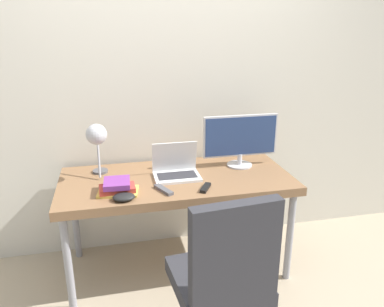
{
  "coord_description": "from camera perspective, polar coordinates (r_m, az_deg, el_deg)",
  "views": [
    {
      "loc": [
        -0.43,
        -2.03,
        1.75
      ],
      "look_at": [
        0.1,
        0.33,
        0.92
      ],
      "focal_mm": 35.0,
      "sensor_mm": 36.0,
      "label": 1
    }
  ],
  "objects": [
    {
      "name": "desk",
      "position": [
        2.66,
        -2.34,
        -4.84
      ],
      "size": [
        1.61,
        0.73,
        0.74
      ],
      "color": "brown",
      "rests_on": "ground_plane"
    },
    {
      "name": "desk_lamp",
      "position": [
        2.58,
        -14.32,
        2.38
      ],
      "size": [
        0.14,
        0.27,
        0.4
      ],
      "color": "#4C4C51",
      "rests_on": "desk"
    },
    {
      "name": "media_remote",
      "position": [
        2.44,
        2.06,
        -5.23
      ],
      "size": [
        0.1,
        0.14,
        0.02
      ],
      "color": "black",
      "rests_on": "desk"
    },
    {
      "name": "tv_remote",
      "position": [
        2.42,
        -4.36,
        -5.52
      ],
      "size": [
        0.11,
        0.17,
        0.02
      ],
      "color": "#4C4C51",
      "rests_on": "desk"
    },
    {
      "name": "wall_back",
      "position": [
        2.9,
        -4.07,
        9.99
      ],
      "size": [
        8.0,
        0.05,
        2.6
      ],
      "color": "beige",
      "rests_on": "ground_plane"
    },
    {
      "name": "laptop",
      "position": [
        2.63,
        -2.35,
        -2.48
      ],
      "size": [
        0.32,
        0.23,
        0.24
      ],
      "color": "silver",
      "rests_on": "desk"
    },
    {
      "name": "ground_plane",
      "position": [
        2.71,
        -0.63,
        -21.18
      ],
      "size": [
        12.0,
        12.0,
        0.0
      ],
      "primitive_type": "plane",
      "color": "tan"
    },
    {
      "name": "book_stack",
      "position": [
        2.43,
        -11.31,
        -5.07
      ],
      "size": [
        0.27,
        0.21,
        0.08
      ],
      "color": "gold",
      "rests_on": "desk"
    },
    {
      "name": "game_controller",
      "position": [
        2.33,
        -10.35,
        -6.54
      ],
      "size": [
        0.14,
        0.11,
        0.04
      ],
      "color": "black",
      "rests_on": "desk"
    },
    {
      "name": "office_chair",
      "position": [
        2.0,
        4.89,
        -17.93
      ],
      "size": [
        0.64,
        0.65,
        1.01
      ],
      "color": "black",
      "rests_on": "ground_plane"
    },
    {
      "name": "monitor",
      "position": [
        2.8,
        7.38,
        2.27
      ],
      "size": [
        0.57,
        0.19,
        0.39
      ],
      "color": "#B7B7BC",
      "rests_on": "desk"
    }
  ]
}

